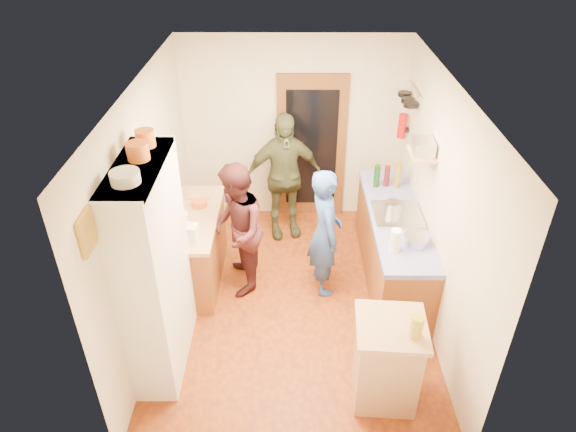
{
  "coord_description": "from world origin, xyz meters",
  "views": [
    {
      "loc": [
        -0.04,
        -4.53,
        4.11
      ],
      "look_at": [
        -0.06,
        0.15,
        1.1
      ],
      "focal_mm": 32.0,
      "sensor_mm": 36.0,
      "label": 1
    }
  ],
  "objects_px": {
    "right_counter_base": "(392,248)",
    "person_hob": "(328,233)",
    "person_left": "(239,228)",
    "person_back": "(284,177)",
    "hutch_body": "(155,271)",
    "island_base": "(386,363)"
  },
  "relations": [
    {
      "from": "hutch_body",
      "to": "island_base",
      "type": "distance_m",
      "value": 2.31
    },
    {
      "from": "person_hob",
      "to": "person_back",
      "type": "xyz_separation_m",
      "value": [
        -0.51,
        1.18,
        0.09
      ]
    },
    {
      "from": "right_counter_base",
      "to": "person_hob",
      "type": "xyz_separation_m",
      "value": [
        -0.81,
        -0.24,
        0.37
      ]
    },
    {
      "from": "hutch_body",
      "to": "right_counter_base",
      "type": "bearing_deg",
      "value": 27.47
    },
    {
      "from": "right_counter_base",
      "to": "island_base",
      "type": "bearing_deg",
      "value": -101.04
    },
    {
      "from": "island_base",
      "to": "person_left",
      "type": "distance_m",
      "value": 2.23
    },
    {
      "from": "hutch_body",
      "to": "person_hob",
      "type": "bearing_deg",
      "value": 32.16
    },
    {
      "from": "hutch_body",
      "to": "island_base",
      "type": "bearing_deg",
      "value": -13.0
    },
    {
      "from": "island_base",
      "to": "person_back",
      "type": "distance_m",
      "value": 2.95
    },
    {
      "from": "hutch_body",
      "to": "island_base",
      "type": "relative_size",
      "value": 2.56
    },
    {
      "from": "hutch_body",
      "to": "person_back",
      "type": "height_order",
      "value": "hutch_body"
    },
    {
      "from": "right_counter_base",
      "to": "person_hob",
      "type": "distance_m",
      "value": 0.92
    },
    {
      "from": "island_base",
      "to": "person_left",
      "type": "xyz_separation_m",
      "value": [
        -1.48,
        1.62,
        0.39
      ]
    },
    {
      "from": "right_counter_base",
      "to": "island_base",
      "type": "relative_size",
      "value": 2.56
    },
    {
      "from": "right_counter_base",
      "to": "person_hob",
      "type": "relative_size",
      "value": 1.39
    },
    {
      "from": "person_hob",
      "to": "island_base",
      "type": "bearing_deg",
      "value": -173.08
    },
    {
      "from": "island_base",
      "to": "person_hob",
      "type": "xyz_separation_m",
      "value": [
        -0.46,
        1.56,
        0.36
      ]
    },
    {
      "from": "hutch_body",
      "to": "person_left",
      "type": "relative_size",
      "value": 1.35
    },
    {
      "from": "person_left",
      "to": "person_back",
      "type": "xyz_separation_m",
      "value": [
        0.51,
        1.12,
        0.07
      ]
    },
    {
      "from": "person_left",
      "to": "hutch_body",
      "type": "bearing_deg",
      "value": -37.01
    },
    {
      "from": "island_base",
      "to": "person_left",
      "type": "height_order",
      "value": "person_left"
    },
    {
      "from": "right_counter_base",
      "to": "island_base",
      "type": "distance_m",
      "value": 1.83
    }
  ]
}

